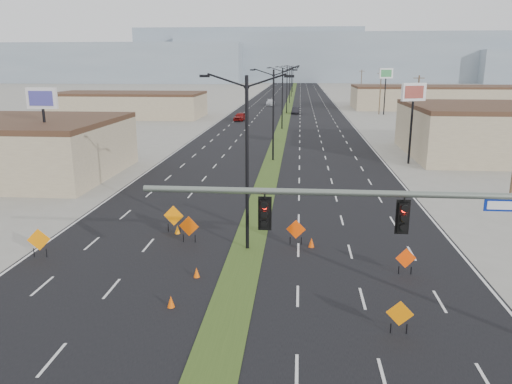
# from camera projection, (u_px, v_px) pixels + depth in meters

# --- Properties ---
(ground) EXTENTS (600.00, 600.00, 0.00)m
(ground) POSITION_uv_depth(u_px,v_px,m) (213.00, 368.00, 17.88)
(ground) COLOR gray
(ground) RESTS_ON ground
(road_surface) EXTENTS (25.00, 400.00, 0.02)m
(road_surface) POSITION_uv_depth(u_px,v_px,m) (287.00, 111.00, 114.35)
(road_surface) COLOR black
(road_surface) RESTS_ON ground
(median_strip) EXTENTS (2.00, 400.00, 0.04)m
(median_strip) POSITION_uv_depth(u_px,v_px,m) (287.00, 111.00, 114.35)
(median_strip) COLOR #324B1A
(median_strip) RESTS_ON ground
(building_sw_far) EXTENTS (30.00, 14.00, 4.50)m
(building_sw_far) POSITION_uv_depth(u_px,v_px,m) (129.00, 106.00, 102.01)
(building_sw_far) COLOR tan
(building_sw_far) RESTS_ON ground
(building_se_far) EXTENTS (44.00, 16.00, 5.00)m
(building_se_far) POSITION_uv_depth(u_px,v_px,m) (446.00, 98.00, 120.19)
(building_se_far) COLOR tan
(building_se_far) RESTS_ON ground
(mesa_west) EXTENTS (180.00, 50.00, 22.00)m
(mesa_west) POSITION_uv_depth(u_px,v_px,m) (93.00, 63.00, 295.34)
(mesa_west) COLOR gray
(mesa_west) RESTS_ON ground
(mesa_center) EXTENTS (220.00, 50.00, 28.00)m
(mesa_center) POSITION_uv_depth(u_px,v_px,m) (363.00, 58.00, 300.46)
(mesa_center) COLOR gray
(mesa_center) RESTS_ON ground
(mesa_backdrop) EXTENTS (140.00, 50.00, 32.00)m
(mesa_backdrop) POSITION_uv_depth(u_px,v_px,m) (250.00, 55.00, 325.13)
(mesa_backdrop) COLOR gray
(mesa_backdrop) RESTS_ON ground
(signal_mast) EXTENTS (16.30, 0.60, 8.00)m
(signal_mast) POSITION_uv_depth(u_px,v_px,m) (455.00, 231.00, 17.89)
(signal_mast) COLOR slate
(signal_mast) RESTS_ON ground
(streetlight_0) EXTENTS (5.15, 0.24, 10.02)m
(streetlight_0) POSITION_uv_depth(u_px,v_px,m) (247.00, 158.00, 28.10)
(streetlight_0) COLOR black
(streetlight_0) RESTS_ON ground
(streetlight_1) EXTENTS (5.15, 0.24, 10.02)m
(streetlight_1) POSITION_uv_depth(u_px,v_px,m) (273.00, 112.00, 55.11)
(streetlight_1) COLOR black
(streetlight_1) RESTS_ON ground
(streetlight_2) EXTENTS (5.15, 0.24, 10.02)m
(streetlight_2) POSITION_uv_depth(u_px,v_px,m) (282.00, 96.00, 82.13)
(streetlight_2) COLOR black
(streetlight_2) RESTS_ON ground
(streetlight_3) EXTENTS (5.15, 0.24, 10.02)m
(streetlight_3) POSITION_uv_depth(u_px,v_px,m) (287.00, 88.00, 109.14)
(streetlight_3) COLOR black
(streetlight_3) RESTS_ON ground
(streetlight_4) EXTENTS (5.15, 0.24, 10.02)m
(streetlight_4) POSITION_uv_depth(u_px,v_px,m) (290.00, 83.00, 136.16)
(streetlight_4) COLOR black
(streetlight_4) RESTS_ON ground
(streetlight_5) EXTENTS (5.15, 0.24, 10.02)m
(streetlight_5) POSITION_uv_depth(u_px,v_px,m) (291.00, 80.00, 163.17)
(streetlight_5) COLOR black
(streetlight_5) RESTS_ON ground
(streetlight_6) EXTENTS (5.15, 0.24, 10.02)m
(streetlight_6) POSITION_uv_depth(u_px,v_px,m) (293.00, 78.00, 190.18)
(streetlight_6) COLOR black
(streetlight_6) RESTS_ON ground
(utility_pole_1) EXTENTS (1.60, 0.20, 9.00)m
(utility_pole_1) POSITION_uv_depth(u_px,v_px,m) (417.00, 106.00, 72.92)
(utility_pole_1) COLOR #4C3823
(utility_pole_1) RESTS_ON ground
(utility_pole_2) EXTENTS (1.60, 0.20, 9.00)m
(utility_pole_2) POSITION_uv_depth(u_px,v_px,m) (380.00, 92.00, 106.68)
(utility_pole_2) COLOR #4C3823
(utility_pole_2) RESTS_ON ground
(utility_pole_3) EXTENTS (1.60, 0.20, 9.00)m
(utility_pole_3) POSITION_uv_depth(u_px,v_px,m) (361.00, 85.00, 140.45)
(utility_pole_3) COLOR #4C3823
(utility_pole_3) RESTS_ON ground
(car_left) EXTENTS (2.42, 4.77, 1.56)m
(car_left) POSITION_uv_depth(u_px,v_px,m) (240.00, 117.00, 95.56)
(car_left) COLOR maroon
(car_left) RESTS_ON ground
(car_mid) EXTENTS (1.77, 4.35, 1.40)m
(car_mid) POSITION_uv_depth(u_px,v_px,m) (296.00, 111.00, 108.86)
(car_mid) COLOR black
(car_mid) RESTS_ON ground
(car_far) EXTENTS (2.44, 5.47, 1.56)m
(car_far) POSITION_uv_depth(u_px,v_px,m) (270.00, 103.00, 130.39)
(car_far) COLOR silver
(car_far) RESTS_ON ground
(construction_sign_0) EXTENTS (1.25, 0.31, 1.69)m
(construction_sign_0) POSITION_uv_depth(u_px,v_px,m) (39.00, 241.00, 27.89)
(construction_sign_0) COLOR orange
(construction_sign_0) RESTS_ON ground
(construction_sign_1) EXTENTS (1.25, 0.23, 1.68)m
(construction_sign_1) POSITION_uv_depth(u_px,v_px,m) (189.00, 227.00, 30.23)
(construction_sign_1) COLOR #DB4D04
(construction_sign_1) RESTS_ON ground
(construction_sign_2) EXTENTS (1.33, 0.18, 1.78)m
(construction_sign_2) POSITION_uv_depth(u_px,v_px,m) (174.00, 217.00, 32.11)
(construction_sign_2) COLOR orange
(construction_sign_2) RESTS_ON ground
(construction_sign_3) EXTENTS (1.17, 0.08, 1.56)m
(construction_sign_3) POSITION_uv_depth(u_px,v_px,m) (296.00, 230.00, 29.90)
(construction_sign_3) COLOR #E34104
(construction_sign_3) RESTS_ON ground
(construction_sign_4) EXTENTS (1.08, 0.18, 1.45)m
(construction_sign_4) POSITION_uv_depth(u_px,v_px,m) (400.00, 315.00, 19.96)
(construction_sign_4) COLOR orange
(construction_sign_4) RESTS_ON ground
(construction_sign_5) EXTENTS (1.07, 0.18, 1.44)m
(construction_sign_5) POSITION_uv_depth(u_px,v_px,m) (406.00, 259.00, 25.66)
(construction_sign_5) COLOR #E73D04
(construction_sign_5) RESTS_ON ground
(cone_0) EXTENTS (0.36, 0.36, 0.57)m
(cone_0) POSITION_uv_depth(u_px,v_px,m) (171.00, 302.00, 22.28)
(cone_0) COLOR #E85404
(cone_0) RESTS_ON ground
(cone_1) EXTENTS (0.43, 0.43, 0.54)m
(cone_1) POSITION_uv_depth(u_px,v_px,m) (197.00, 272.00, 25.43)
(cone_1) COLOR #E75404
(cone_1) RESTS_ON ground
(cone_2) EXTENTS (0.47, 0.47, 0.60)m
(cone_2) POSITION_uv_depth(u_px,v_px,m) (311.00, 243.00, 29.62)
(cone_2) COLOR #E24804
(cone_2) RESTS_ON ground
(cone_3) EXTENTS (0.44, 0.44, 0.58)m
(cone_3) POSITION_uv_depth(u_px,v_px,m) (177.00, 230.00, 31.97)
(cone_3) COLOR orange
(cone_3) RESTS_ON ground
(pole_sign_west) EXTENTS (2.80, 0.47, 8.56)m
(pole_sign_west) POSITION_uv_depth(u_px,v_px,m) (43.00, 106.00, 44.47)
(pole_sign_west) COLOR black
(pole_sign_west) RESTS_ON ground
(pole_sign_east_near) EXTENTS (2.74, 1.38, 8.64)m
(pole_sign_east_near) POSITION_uv_depth(u_px,v_px,m) (413.00, 99.00, 52.87)
(pole_sign_east_near) COLOR black
(pole_sign_east_near) RESTS_ON ground
(pole_sign_east_far) EXTENTS (3.05, 1.55, 9.71)m
(pole_sign_east_far) POSITION_uv_depth(u_px,v_px,m) (386.00, 77.00, 105.21)
(pole_sign_east_far) COLOR black
(pole_sign_east_far) RESTS_ON ground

